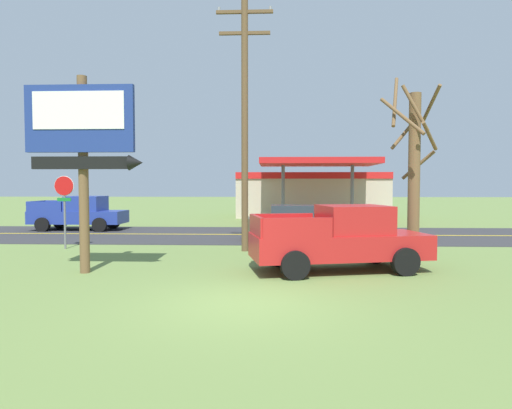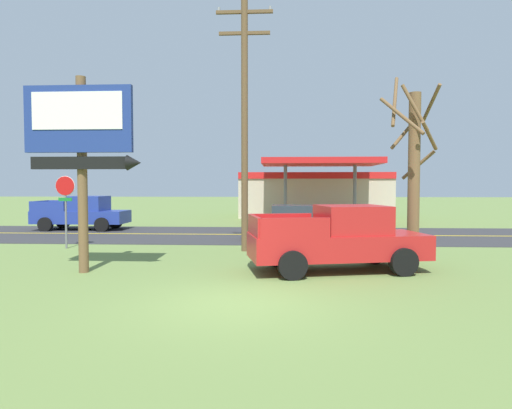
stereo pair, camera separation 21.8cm
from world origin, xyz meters
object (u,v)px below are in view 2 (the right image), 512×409
bare_tree (413,168)px  pickup_blue_on_road (83,213)px  motel_sign (82,139)px  stop_sign (65,199)px  utility_pole (245,117)px  gas_station (314,193)px  pickup_red_parked_on_lawn (339,239)px  car_tan_near_lane (292,222)px

bare_tree → pickup_blue_on_road: (-15.96, 9.16, -2.20)m
motel_sign → stop_sign: motel_sign is taller
utility_pole → gas_station: bearing=77.7°
gas_station → pickup_blue_on_road: 18.33m
gas_station → pickup_red_parked_on_lawn: size_ratio=2.18×
motel_sign → gas_station: (8.49, 23.65, -1.96)m
pickup_red_parked_on_lawn → bare_tree: bearing=37.5°
motel_sign → utility_pole: size_ratio=0.59×
gas_station → pickup_red_parked_on_lawn: bearing=-92.5°
bare_tree → gas_station: bare_tree is taller
stop_sign → pickup_blue_on_road: stop_sign is taller
motel_sign → pickup_red_parked_on_lawn: size_ratio=1.04×
bare_tree → car_tan_near_lane: bare_tree is taller
motel_sign → stop_sign: (-2.99, 4.82, -1.87)m
motel_sign → pickup_blue_on_road: (-5.68, 12.07, -2.94)m
motel_sign → utility_pole: utility_pole is taller
bare_tree → pickup_red_parked_on_lawn: 4.16m
bare_tree → gas_station: (-1.78, 20.74, -1.22)m
bare_tree → pickup_red_parked_on_lawn: size_ratio=1.17×
stop_sign → utility_pole: bearing=-2.2°
car_tan_near_lane → utility_pole: bearing=-118.8°
bare_tree → stop_sign: bearing=171.8°
motel_sign → pickup_blue_on_road: size_ratio=1.10×
stop_sign → bare_tree: bearing=-8.2°
car_tan_near_lane → gas_station: bearing=81.9°
stop_sign → gas_station: gas_station is taller
pickup_red_parked_on_lawn → car_tan_near_lane: size_ratio=1.31×
motel_sign → utility_pole: 6.40m
stop_sign → pickup_red_parked_on_lawn: (10.46, -4.05, -1.06)m
stop_sign → pickup_red_parked_on_lawn: 11.27m
motel_sign → bare_tree: (10.27, 2.91, -0.74)m
utility_pole → pickup_red_parked_on_lawn: size_ratio=1.76×
motel_sign → gas_station: bearing=70.2°
motel_sign → bare_tree: size_ratio=0.89×
utility_pole → gas_station: size_ratio=0.81×
gas_station → pickup_red_parked_on_lawn: (-1.02, -22.88, -0.98)m
bare_tree → pickup_red_parked_on_lawn: bare_tree is taller
stop_sign → utility_pole: 7.98m
stop_sign → pickup_blue_on_road: size_ratio=0.57×
stop_sign → gas_station: 22.05m
pickup_red_parked_on_lawn → car_tan_near_lane: pickup_red_parked_on_lawn is taller
utility_pole → car_tan_near_lane: 5.94m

